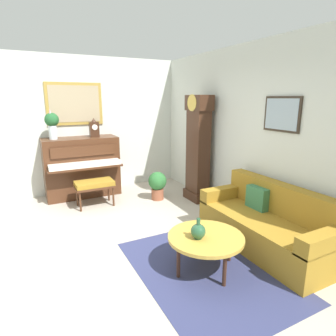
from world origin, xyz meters
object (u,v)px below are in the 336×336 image
(couch, at_px, (267,224))
(green_jug, at_px, (198,231))
(coffee_table, at_px, (206,238))
(mantel_clock, at_px, (94,128))
(piano_bench, at_px, (94,185))
(flower_vase, at_px, (52,123))
(potted_plant, at_px, (157,184))
(piano, at_px, (82,167))
(grandfather_clock, at_px, (198,152))

(couch, xyz_separation_m, green_jug, (0.08, -1.16, 0.20))
(coffee_table, height_order, mantel_clock, mantel_clock)
(piano_bench, xyz_separation_m, flower_vase, (-0.71, -0.56, 1.11))
(couch, height_order, potted_plant, couch)
(piano, bearing_deg, grandfather_clock, 56.77)
(potted_plant, bearing_deg, couch, 13.08)
(coffee_table, xyz_separation_m, green_jug, (0.01, -0.11, 0.12))
(piano, xyz_separation_m, coffee_table, (3.33, 0.75, -0.21))
(piano, xyz_separation_m, grandfather_clock, (1.28, 1.96, 0.36))
(piano, relative_size, coffee_table, 1.64)
(grandfather_clock, bearing_deg, mantel_clock, -127.56)
(coffee_table, bearing_deg, grandfather_clock, 149.47)
(piano_bench, height_order, flower_vase, flower_vase)
(piano, bearing_deg, coffee_table, 12.71)
(flower_vase, bearing_deg, green_jug, 18.63)
(grandfather_clock, relative_size, mantel_clock, 5.34)
(coffee_table, bearing_deg, piano_bench, -165.50)
(coffee_table, bearing_deg, potted_plant, 168.08)
(piano_bench, xyz_separation_m, coffee_table, (2.61, 0.68, -0.01))
(piano_bench, bearing_deg, coffee_table, 14.50)
(mantel_clock, bearing_deg, piano_bench, -17.08)
(piano_bench, xyz_separation_m, mantel_clock, (-0.71, 0.22, 0.96))
(flower_vase, xyz_separation_m, potted_plant, (0.93, 1.74, -1.19))
(couch, bearing_deg, piano_bench, -145.89)
(flower_vase, xyz_separation_m, green_jug, (3.33, 1.12, -1.00))
(coffee_table, relative_size, flower_vase, 1.52)
(coffee_table, bearing_deg, green_jug, -85.83)
(grandfather_clock, bearing_deg, couch, -4.62)
(piano_bench, distance_m, couch, 3.07)
(couch, distance_m, green_jug, 1.18)
(piano, height_order, mantel_clock, mantel_clock)
(couch, relative_size, coffee_table, 2.16)
(grandfather_clock, xyz_separation_m, potted_plant, (-0.35, -0.70, -0.64))
(grandfather_clock, xyz_separation_m, mantel_clock, (-1.28, -1.66, 0.41))
(green_jug, bearing_deg, flower_vase, -161.37)
(flower_vase, bearing_deg, grandfather_clock, 62.36)
(mantel_clock, bearing_deg, couch, 24.81)
(piano_bench, relative_size, green_jug, 2.92)
(green_jug, bearing_deg, coffee_table, 94.17)
(flower_vase, relative_size, potted_plant, 1.04)
(flower_vase, height_order, green_jug, flower_vase)
(mantel_clock, height_order, green_jug, mantel_clock)
(grandfather_clock, distance_m, coffee_table, 2.44)
(piano, height_order, piano_bench, piano)
(piano, bearing_deg, piano_bench, 5.95)
(mantel_clock, relative_size, flower_vase, 0.66)
(piano, relative_size, piano_bench, 2.06)
(piano, relative_size, green_jug, 6.00)
(grandfather_clock, height_order, mantel_clock, grandfather_clock)
(piano_bench, height_order, coffee_table, piano_bench)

